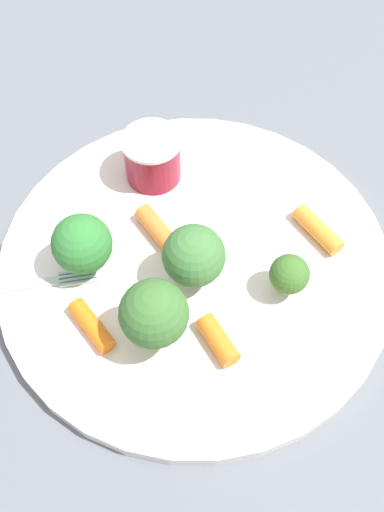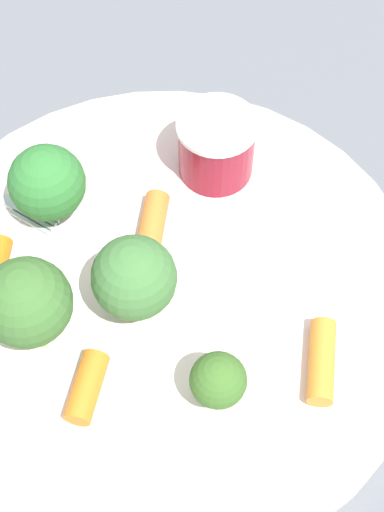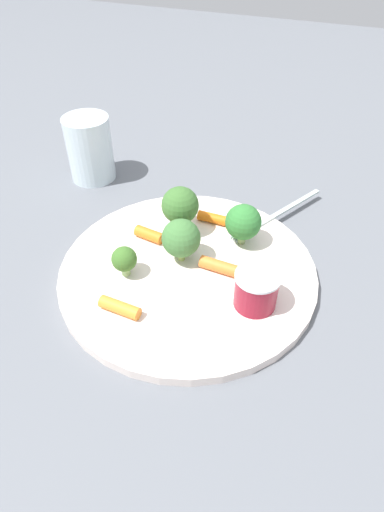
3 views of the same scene
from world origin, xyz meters
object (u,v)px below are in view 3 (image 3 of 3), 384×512
object	(u,v)px
broccoli_floret_3	(124,259)
carrot_stick_1	(149,235)
drinking_glass	(90,149)
fork	(277,215)
broccoli_floret_0	(180,206)
carrot_stick_2	(219,266)
broccoli_floret_2	(243,222)
broccoli_floret_1	(181,238)
plate	(188,271)
sauce_cup	(256,290)
carrot_stick_3	(120,307)
carrot_stick_0	(213,218)

from	to	relation	value
broccoli_floret_3	carrot_stick_1	size ratio (longest dim) A/B	1.02
drinking_glass	fork	bearing A→B (deg)	-92.82
broccoli_floret_0	carrot_stick_2	xyz separation A→B (m)	(-0.05, -0.07, -0.03)
broccoli_floret_0	broccoli_floret_2	xyz separation A→B (m)	(0.00, -0.08, -0.01)
broccoli_floret_0	fork	xyz separation A→B (m)	(0.08, -0.11, -0.04)
broccoli_floret_3	broccoli_floret_1	bearing A→B (deg)	-47.03
plate	broccoli_floret_0	size ratio (longest dim) A/B	4.80
sauce_cup	fork	size ratio (longest dim) A/B	0.31
broccoli_floret_0	carrot_stick_1	size ratio (longest dim) A/B	1.69
carrot_stick_3	broccoli_floret_2	bearing A→B (deg)	-29.24
broccoli_floret_1	carrot_stick_3	size ratio (longest dim) A/B	1.21
broccoli_floret_0	carrot_stick_3	distance (m)	0.16
broccoli_floret_0	broccoli_floret_3	xyz separation A→B (m)	(-0.10, 0.03, -0.02)
sauce_cup	drinking_glass	size ratio (longest dim) A/B	0.50
fork	drinking_glass	size ratio (longest dim) A/B	1.60
broccoli_floret_2	fork	size ratio (longest dim) A/B	0.35
broccoli_floret_0	carrot_stick_0	xyz separation A→B (m)	(0.03, -0.03, -0.03)
plate	broccoli_floret_3	world-z (taller)	broccoli_floret_3
drinking_glass	sauce_cup	bearing A→B (deg)	-120.45
sauce_cup	broccoli_floret_2	world-z (taller)	broccoli_floret_2
drinking_glass	carrot_stick_0	bearing A→B (deg)	-105.27
plate	broccoli_floret_2	distance (m)	0.09
plate	broccoli_floret_2	world-z (taller)	broccoli_floret_2
plate	broccoli_floret_3	size ratio (longest dim) A/B	7.96
broccoli_floret_0	broccoli_floret_2	world-z (taller)	broccoli_floret_0
sauce_cup	carrot_stick_0	distance (m)	0.15
broccoli_floret_0	carrot_stick_2	size ratio (longest dim) A/B	1.38
drinking_glass	broccoli_floret_2	bearing A→B (deg)	-108.04
sauce_cup	carrot_stick_0	bearing A→B (deg)	36.22
fork	drinking_glass	bearing A→B (deg)	87.18
carrot_stick_1	carrot_stick_2	distance (m)	0.10
carrot_stick_3	broccoli_floret_3	bearing A→B (deg)	21.37
broccoli_floret_1	broccoli_floret_3	world-z (taller)	broccoli_floret_1
fork	drinking_glass	world-z (taller)	drinking_glass
broccoli_floret_3	carrot_stick_0	size ratio (longest dim) A/B	0.88
plate	carrot_stick_1	xyz separation A→B (m)	(0.03, 0.06, 0.01)
broccoli_floret_2	carrot_stick_3	bearing A→B (deg)	150.76
broccoli_floret_0	broccoli_floret_3	bearing A→B (deg)	163.90
carrot_stick_0	fork	distance (m)	0.09
broccoli_floret_1	carrot_stick_1	world-z (taller)	broccoli_floret_1
broccoli_floret_2	carrot_stick_0	size ratio (longest dim) A/B	1.26
carrot_stick_0	drinking_glass	xyz separation A→B (m)	(0.06, 0.22, 0.03)
broccoli_floret_1	carrot_stick_2	world-z (taller)	broccoli_floret_1
plate	carrot_stick_3	distance (m)	0.10
broccoli_floret_2	fork	bearing A→B (deg)	-22.10
drinking_glass	plate	bearing A→B (deg)	-125.07
broccoli_floret_2	carrot_stick_0	world-z (taller)	broccoli_floret_2
sauce_cup	drinking_glass	world-z (taller)	drinking_glass
broccoli_floret_0	drinking_glass	world-z (taller)	drinking_glass
sauce_cup	carrot_stick_0	world-z (taller)	sauce_cup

